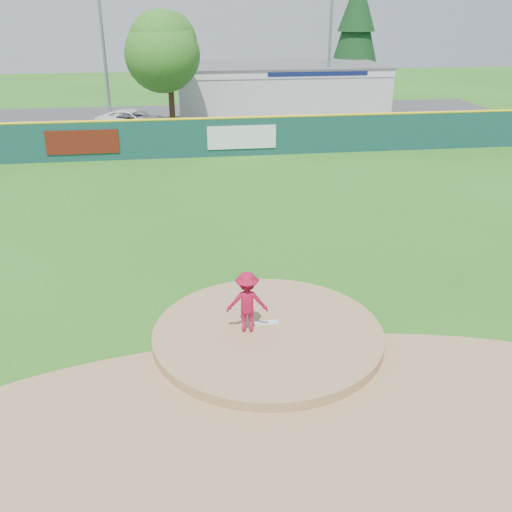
{
  "coord_description": "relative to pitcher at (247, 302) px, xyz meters",
  "views": [
    {
      "loc": [
        -1.94,
        -11.57,
        7.38
      ],
      "look_at": [
        0.0,
        2.0,
        1.3
      ],
      "focal_mm": 40.0,
      "sensor_mm": 36.0,
      "label": 1
    }
  ],
  "objects": [
    {
      "name": "fence_banners",
      "position": [
        -2.03,
        17.86,
        -0.0
      ],
      "size": [
        11.69,
        0.04,
        1.2
      ],
      "color": "#5B180D",
      "rests_on": "ground"
    },
    {
      "name": "deciduous_tree",
      "position": [
        -1.52,
        24.94,
        3.55
      ],
      "size": [
        5.6,
        5.6,
        7.36
      ],
      "color": "#382314",
      "rests_on": "ground"
    },
    {
      "name": "parking_lot",
      "position": [
        0.48,
        26.94,
        -0.99
      ],
      "size": [
        44.0,
        16.0,
        0.02
      ],
      "primitive_type": "cube",
      "color": "#38383A",
      "rests_on": "ground"
    },
    {
      "name": "pitching_rubber",
      "position": [
        0.48,
        0.24,
        -0.73
      ],
      "size": [
        0.6,
        0.15,
        0.04
      ],
      "primitive_type": "cube",
      "color": "white",
      "rests_on": "pitchers_mound"
    },
    {
      "name": "conifer_tree",
      "position": [
        13.48,
        35.94,
        4.54
      ],
      "size": [
        4.4,
        4.4,
        9.5
      ],
      "color": "#382314",
      "rests_on": "ground"
    },
    {
      "name": "pitcher",
      "position": [
        0.0,
        0.0,
        0.0
      ],
      "size": [
        1.04,
        0.68,
        1.51
      ],
      "primitive_type": "imported",
      "rotation": [
        0.0,
        0.0,
        3.01
      ],
      "color": "#A00D32",
      "rests_on": "pitchers_mound"
    },
    {
      "name": "infield_dirt_arc",
      "position": [
        0.48,
        -3.06,
        -1.0
      ],
      "size": [
        15.4,
        15.4,
        0.01
      ],
      "primitive_type": "cylinder",
      "color": "#9E774C",
      "rests_on": "ground"
    },
    {
      "name": "light_pole_left",
      "position": [
        -5.52,
        26.94,
        5.05
      ],
      "size": [
        1.75,
        0.25,
        11.0
      ],
      "color": "gray",
      "rests_on": "ground"
    },
    {
      "name": "ground",
      "position": [
        0.48,
        -0.06,
        -1.0
      ],
      "size": [
        120.0,
        120.0,
        0.0
      ],
      "primitive_type": "plane",
      "color": "#286B19",
      "rests_on": "ground"
    },
    {
      "name": "light_pole_right",
      "position": [
        9.48,
        28.94,
        4.54
      ],
      "size": [
        1.75,
        0.25,
        10.0
      ],
      "color": "gray",
      "rests_on": "ground"
    },
    {
      "name": "pool_building_grp",
      "position": [
        6.48,
        31.93,
        0.66
      ],
      "size": [
        15.2,
        8.2,
        3.31
      ],
      "color": "silver",
      "rests_on": "ground"
    },
    {
      "name": "pitchers_mound",
      "position": [
        0.48,
        -0.06,
        -1.0
      ],
      "size": [
        5.5,
        5.5,
        0.5
      ],
      "primitive_type": "cylinder",
      "color": "#9E774C",
      "rests_on": "ground"
    },
    {
      "name": "van",
      "position": [
        -3.96,
        25.23,
        -0.34
      ],
      "size": [
        5.1,
        3.88,
        1.29
      ],
      "primitive_type": "imported",
      "rotation": [
        0.0,
        0.0,
        1.14
      ],
      "color": "white",
      "rests_on": "parking_lot"
    },
    {
      "name": "outfield_fence",
      "position": [
        0.48,
        17.94,
        0.09
      ],
      "size": [
        40.0,
        0.14,
        2.07
      ],
      "color": "#133E3B",
      "rests_on": "ground"
    }
  ]
}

